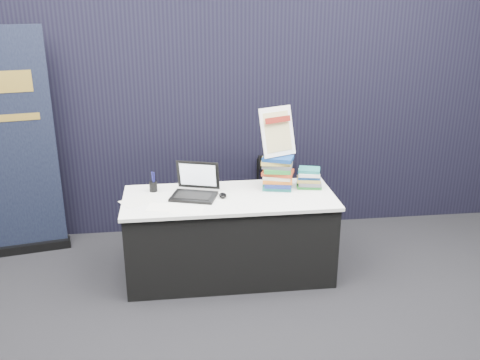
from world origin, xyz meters
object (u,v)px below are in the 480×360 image
at_px(laptop, 193,188).
at_px(display_table, 230,236).
at_px(info_sign, 277,132).
at_px(stacking_chair, 276,192).
at_px(book_stack_tall, 277,172).
at_px(book_stack_short, 309,178).
at_px(pullup_banner, 9,159).

bearing_deg(laptop, display_table, 7.21).
xyz_separation_m(info_sign, stacking_chair, (0.13, 0.65, -0.81)).
bearing_deg(stacking_chair, book_stack_tall, -110.38).
bearing_deg(display_table, laptop, 169.82).
relative_size(info_sign, stacking_chair, 0.54).
xyz_separation_m(book_stack_tall, info_sign, (0.00, 0.03, 0.36)).
relative_size(book_stack_short, stacking_chair, 0.30).
bearing_deg(pullup_banner, book_stack_short, -22.24).
relative_size(book_stack_tall, pullup_banner, 0.14).
height_order(info_sign, stacking_chair, info_sign).
relative_size(display_table, laptop, 4.17).
height_order(book_stack_tall, info_sign, info_sign).
bearing_deg(book_stack_short, info_sign, 172.39).
height_order(display_table, pullup_banner, pullup_banner).
distance_m(laptop, info_sign, 0.87).
bearing_deg(book_stack_tall, book_stack_short, -1.49).
bearing_deg(book_stack_short, laptop, -175.76).
height_order(book_stack_short, stacking_chair, book_stack_short).
bearing_deg(book_stack_short, display_table, -169.75).
bearing_deg(book_stack_short, pullup_banner, 168.55).
relative_size(laptop, stacking_chair, 0.54).
bearing_deg(info_sign, stacking_chair, 55.17).
xyz_separation_m(book_stack_tall, pullup_banner, (-2.39, 0.54, 0.04)).
height_order(laptop, pullup_banner, pullup_banner).
distance_m(display_table, book_stack_tall, 0.69).
relative_size(display_table, pullup_banner, 0.85).
distance_m(info_sign, stacking_chair, 1.04).
distance_m(book_stack_tall, pullup_banner, 2.45).
height_order(display_table, book_stack_short, book_stack_short).
bearing_deg(stacking_chair, pullup_banner, 174.04).
relative_size(laptop, info_sign, 0.99).
distance_m(book_stack_short, info_sign, 0.51).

